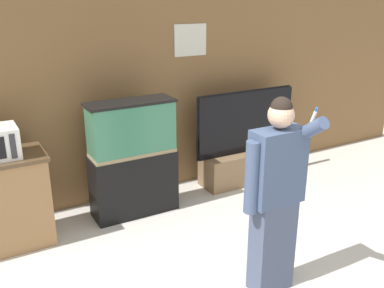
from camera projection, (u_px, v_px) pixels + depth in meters
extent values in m
cube|color=brown|center=(101.00, 93.00, 4.78)|extent=(10.00, 0.06, 2.60)
cube|color=beige|center=(190.00, 40.00, 5.10)|extent=(0.43, 0.02, 0.37)
cube|color=#2D2D33|center=(13.00, 146.00, 3.79)|extent=(0.05, 0.01, 0.23)
cube|color=black|center=(134.00, 183.00, 4.76)|extent=(0.94, 0.36, 0.70)
cube|color=#937F5B|center=(133.00, 152.00, 4.64)|extent=(0.91, 0.35, 0.04)
cube|color=#387556|center=(131.00, 128.00, 4.55)|extent=(0.90, 0.34, 0.57)
cube|color=black|center=(130.00, 102.00, 4.45)|extent=(0.94, 0.36, 0.03)
cube|color=brown|center=(244.00, 166.00, 5.64)|extent=(1.20, 0.40, 0.41)
cube|color=black|center=(246.00, 122.00, 5.44)|extent=(1.41, 0.05, 0.78)
cube|color=black|center=(245.00, 122.00, 5.46)|extent=(1.44, 0.01, 0.81)
cube|color=#424C66|center=(272.00, 245.00, 3.49)|extent=(0.35, 0.19, 0.80)
cube|color=#3D4C6B|center=(277.00, 167.00, 3.26)|extent=(0.43, 0.21, 0.60)
sphere|color=tan|center=(281.00, 115.00, 3.13)|extent=(0.20, 0.20, 0.20)
sphere|color=black|center=(282.00, 108.00, 3.11)|extent=(0.16, 0.16, 0.16)
cylinder|color=#3D4C6B|center=(252.00, 178.00, 3.17)|extent=(0.11, 0.11, 0.57)
cylinder|color=#3D4C6B|center=(310.00, 130.00, 3.14)|extent=(0.10, 0.31, 0.26)
cylinder|color=white|center=(313.00, 118.00, 3.09)|extent=(0.02, 0.06, 0.11)
cylinder|color=#2856B2|center=(316.00, 111.00, 3.05)|extent=(0.02, 0.03, 0.05)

